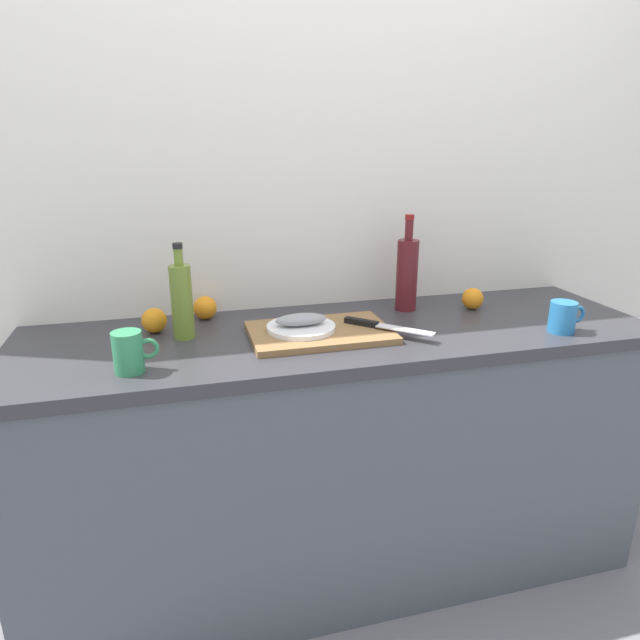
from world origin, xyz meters
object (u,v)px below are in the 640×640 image
(cutting_board, at_px, (320,332))
(wine_bottle, at_px, (407,273))
(coffee_mug_1, at_px, (563,317))
(olive_oil_bottle, at_px, (182,300))
(coffee_mug_0, at_px, (129,352))
(fish_fillet, at_px, (301,320))
(chef_knife, at_px, (377,325))
(white_plate, at_px, (301,327))
(orange_0, at_px, (205,308))

(cutting_board, height_order, wine_bottle, wine_bottle)
(coffee_mug_1, bearing_deg, wine_bottle, 137.19)
(olive_oil_bottle, relative_size, coffee_mug_0, 2.49)
(coffee_mug_0, relative_size, coffee_mug_1, 0.96)
(fish_fillet, relative_size, chef_knife, 0.69)
(olive_oil_bottle, distance_m, coffee_mug_1, 1.17)
(white_plate, relative_size, coffee_mug_1, 1.74)
(cutting_board, height_order, olive_oil_bottle, olive_oil_bottle)
(white_plate, xyz_separation_m, coffee_mug_1, (0.79, -0.17, 0.02))
(chef_knife, xyz_separation_m, olive_oil_bottle, (-0.58, 0.12, 0.09))
(fish_fillet, xyz_separation_m, chef_knife, (0.23, -0.04, -0.02))
(coffee_mug_0, bearing_deg, olive_oil_bottle, 58.38)
(cutting_board, bearing_deg, olive_oil_bottle, 167.78)
(olive_oil_bottle, height_order, coffee_mug_1, olive_oil_bottle)
(fish_fillet, height_order, orange_0, orange_0)
(coffee_mug_0, xyz_separation_m, orange_0, (0.22, 0.40, -0.02))
(olive_oil_bottle, xyz_separation_m, coffee_mug_0, (-0.14, -0.23, -0.06))
(coffee_mug_1, bearing_deg, orange_0, 158.55)
(white_plate, height_order, coffee_mug_1, coffee_mug_1)
(chef_knife, height_order, wine_bottle, wine_bottle)
(chef_knife, relative_size, orange_0, 2.93)
(cutting_board, height_order, orange_0, orange_0)
(chef_knife, distance_m, wine_bottle, 0.30)
(chef_knife, bearing_deg, white_plate, -145.63)
(olive_oil_bottle, bearing_deg, orange_0, 66.74)
(cutting_board, height_order, chef_knife, chef_knife)
(wine_bottle, bearing_deg, coffee_mug_1, -42.81)
(white_plate, height_order, wine_bottle, wine_bottle)
(white_plate, bearing_deg, chef_knife, -9.88)
(fish_fillet, distance_m, wine_bottle, 0.46)
(white_plate, distance_m, chef_knife, 0.23)
(cutting_board, distance_m, orange_0, 0.42)
(wine_bottle, xyz_separation_m, orange_0, (-0.69, 0.07, -0.09))
(olive_oil_bottle, bearing_deg, fish_fillet, -12.51)
(olive_oil_bottle, distance_m, orange_0, 0.20)
(cutting_board, relative_size, white_plate, 2.04)
(chef_knife, relative_size, coffee_mug_0, 1.96)
(white_plate, xyz_separation_m, wine_bottle, (0.42, 0.18, 0.10))
(coffee_mug_1, bearing_deg, olive_oil_bottle, 167.73)
(wine_bottle, bearing_deg, fish_fillet, -157.07)
(cutting_board, distance_m, fish_fillet, 0.07)
(wine_bottle, height_order, coffee_mug_0, wine_bottle)
(olive_oil_bottle, relative_size, wine_bottle, 0.87)
(cutting_board, xyz_separation_m, olive_oil_bottle, (-0.40, 0.09, 0.11))
(cutting_board, xyz_separation_m, coffee_mug_0, (-0.54, -0.14, 0.05))
(chef_knife, bearing_deg, olive_oil_bottle, -147.21)
(wine_bottle, bearing_deg, coffee_mug_0, -159.90)
(white_plate, bearing_deg, coffee_mug_1, -12.16)
(cutting_board, height_order, coffee_mug_0, coffee_mug_0)
(cutting_board, xyz_separation_m, fish_fillet, (-0.06, 0.01, 0.04))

